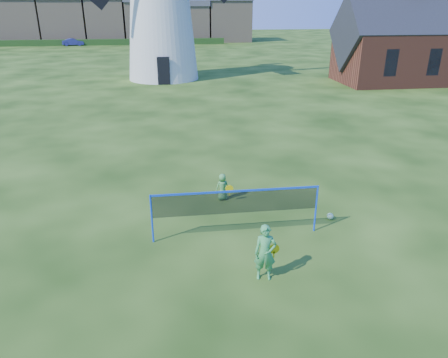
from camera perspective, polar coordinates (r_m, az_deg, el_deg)
name	(u,v)px	position (r m, az deg, el deg)	size (l,w,h in m)	color
ground	(220,229)	(13.35, -0.57, -6.82)	(220.00, 220.00, 0.00)	black
windmill	(160,1)	(40.82, -8.73, 22.90)	(12.89, 6.50, 19.00)	silver
chapel	(415,45)	(42.38, 24.65, 16.30)	(13.61, 6.60, 11.51)	brown
badminton_net	(236,203)	(12.43, 1.65, -3.27)	(5.05, 0.05, 1.55)	blue
player_girl	(265,253)	(10.80, 5.65, -9.99)	(0.73, 0.46, 1.54)	#3E9B50
player_boy	(223,187)	(15.07, -0.20, -1.09)	(0.63, 0.44, 0.99)	#489547
play_ball	(330,216)	(14.31, 14.31, -4.94)	(0.22, 0.22, 0.22)	green
terraced_houses	(67,19)	(85.35, -20.71, 19.72)	(66.86, 8.40, 8.33)	tan
hedge	(42,43)	(80.44, -23.54, 16.67)	(62.00, 0.80, 1.00)	#193814
car_right	(73,42)	(79.15, -19.89, 17.17)	(1.24, 3.56, 1.17)	navy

